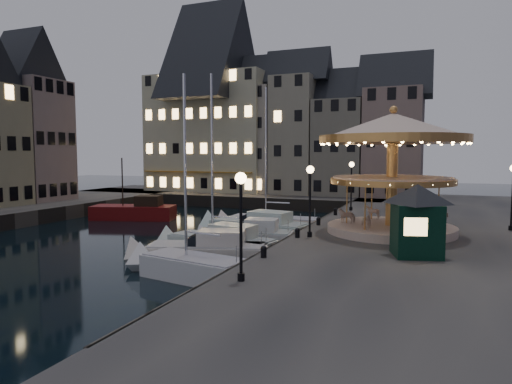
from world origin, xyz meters
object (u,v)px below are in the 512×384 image
at_px(streetlamp_b, 310,191).
at_px(streetlamp_c, 351,179).
at_px(motorboat_a, 186,267).
at_px(bollard_b, 297,232).
at_px(motorboat_f, 268,224).
at_px(bollard_a, 264,251).
at_px(carousel, 393,150).
at_px(motorboat_b, 200,253).
at_px(motorboat_d, 246,238).
at_px(ticket_kiosk, 417,208).
at_px(bollard_d, 335,211).
at_px(streetlamp_a, 241,211).
at_px(bollard_c, 318,221).
at_px(motorboat_c, 216,243).
at_px(red_fishing_boat, 135,212).
at_px(motorboat_e, 255,227).

distance_m(streetlamp_b, streetlamp_c, 13.50).
relative_size(streetlamp_b, motorboat_a, 0.38).
relative_size(bollard_b, motorboat_f, 0.05).
distance_m(bollard_a, carousel, 11.47).
height_order(bollard_a, motorboat_b, motorboat_b).
xyz_separation_m(streetlamp_b, carousel, (4.29, 3.19, 2.39)).
distance_m(bollard_a, bollard_b, 5.50).
height_order(motorboat_d, ticket_kiosk, ticket_kiosk).
relative_size(bollard_d, ticket_kiosk, 0.15).
relative_size(streetlamp_a, motorboat_d, 0.65).
relative_size(bollard_d, motorboat_b, 0.07).
height_order(bollard_a, motorboat_f, motorboat_f).
bearing_deg(bollard_c, motorboat_d, -143.97).
distance_m(streetlamp_c, bollard_d, 4.29).
bearing_deg(motorboat_b, ticket_kiosk, 3.56).
xyz_separation_m(bollard_b, motorboat_c, (-5.02, -0.49, -0.93)).
distance_m(streetlamp_a, motorboat_f, 19.47).
bearing_deg(bollard_c, bollard_b, -90.00).
xyz_separation_m(bollard_a, bollard_c, (0.00, 10.50, 0.00)).
xyz_separation_m(streetlamp_a, bollard_d, (-0.60, 20.00, -2.41)).
distance_m(streetlamp_c, red_fishing_boat, 20.14).
distance_m(motorboat_c, motorboat_f, 9.28).
bearing_deg(motorboat_e, motorboat_d, -75.81).
distance_m(bollard_b, motorboat_a, 7.16).
bearing_deg(bollard_a, motorboat_d, 118.70).
relative_size(bollard_d, motorboat_f, 0.05).
bearing_deg(bollard_a, carousel, 61.97).
xyz_separation_m(streetlamp_b, motorboat_a, (-4.59, -6.34, -3.48)).
bearing_deg(motorboat_e, streetlamp_b, -44.56).
relative_size(streetlamp_a, carousel, 0.47).
bearing_deg(motorboat_a, streetlamp_c, 76.96).
distance_m(streetlamp_a, streetlamp_b, 10.00).
bearing_deg(streetlamp_a, motorboat_c, 121.97).
bearing_deg(streetlamp_b, bollard_c, 97.59).
bearing_deg(motorboat_a, streetlamp_a, -38.51).
bearing_deg(motorboat_a, bollard_b, 55.64).
bearing_deg(motorboat_f, carousel, -26.97).
relative_size(streetlamp_c, red_fishing_boat, 0.52).
distance_m(motorboat_c, ticket_kiosk, 12.17).
bearing_deg(ticket_kiosk, bollard_d, 117.06).
xyz_separation_m(motorboat_f, carousel, (10.01, -5.09, 5.88)).
bearing_deg(bollard_d, red_fishing_boat, -178.63).
xyz_separation_m(streetlamp_b, red_fishing_boat, (-19.47, 9.55, -3.32)).
bearing_deg(bollard_b, streetlamp_b, 39.81).
distance_m(bollard_b, motorboat_c, 5.13).
height_order(motorboat_a, carousel, motorboat_a).
distance_m(streetlamp_b, bollard_c, 5.14).
relative_size(motorboat_b, motorboat_d, 1.21).
distance_m(bollard_a, motorboat_e, 12.81).
height_order(motorboat_e, carousel, carousel).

